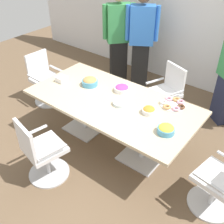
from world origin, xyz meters
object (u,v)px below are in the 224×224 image
at_px(office_chair_1, 41,153).
at_px(office_chair_3, 166,95).
at_px(office_chair_2, 221,184).
at_px(person_standing_1, 141,39).
at_px(snack_bowl_chips_yellow, 166,129).
at_px(snack_bowl_candy_mix, 122,88).
at_px(office_chair_0, 45,81).
at_px(snack_bowl_chips_orange, 149,110).
at_px(person_standing_0, 119,37).
at_px(snack_bowl_cookies, 90,82).
at_px(napkin_pile, 62,79).
at_px(conference_table, 112,108).
at_px(donut_platter, 173,104).
at_px(plate_stack, 120,103).

relative_size(office_chair_1, office_chair_3, 1.00).
xyz_separation_m(office_chair_2, office_chair_3, (-1.40, 1.26, 0.00)).
distance_m(person_standing_1, snack_bowl_chips_yellow, 2.44).
distance_m(office_chair_1, snack_bowl_candy_mix, 1.45).
relative_size(office_chair_0, snack_bowl_chips_orange, 5.20).
distance_m(person_standing_0, snack_bowl_cookies, 1.53).
bearing_deg(office_chair_0, napkin_pile, 76.20).
bearing_deg(office_chair_3, office_chair_2, 160.06).
relative_size(office_chair_1, snack_bowl_chips_yellow, 4.41).
distance_m(person_standing_0, snack_bowl_candy_mix, 1.64).
bearing_deg(snack_bowl_cookies, office_chair_2, -7.79).
bearing_deg(conference_table, donut_platter, 30.04).
bearing_deg(office_chair_0, snack_bowl_chips_yellow, 86.08).
height_order(office_chair_3, person_standing_0, person_standing_0).
xyz_separation_m(person_standing_0, plate_stack, (1.21, -1.56, -0.20)).
xyz_separation_m(office_chair_0, person_standing_0, (0.62, 1.38, 0.57)).
relative_size(snack_bowl_candy_mix, snack_bowl_chips_orange, 1.27).
distance_m(donut_platter, napkin_pile, 1.73).
relative_size(donut_platter, plate_stack, 1.71).
height_order(snack_bowl_cookies, napkin_pile, snack_bowl_cookies).
relative_size(office_chair_2, person_standing_1, 0.49).
bearing_deg(person_standing_0, napkin_pile, 45.11).
height_order(office_chair_2, person_standing_1, person_standing_1).
xyz_separation_m(person_standing_0, snack_bowl_candy_mix, (1.02, -1.27, -0.18)).
relative_size(office_chair_3, person_standing_1, 0.49).
relative_size(person_standing_1, snack_bowl_chips_orange, 10.63).
distance_m(person_standing_0, snack_bowl_chips_yellow, 2.63).
distance_m(person_standing_1, snack_bowl_candy_mix, 1.55).
bearing_deg(napkin_pile, conference_table, 3.50).
relative_size(office_chair_2, snack_bowl_cookies, 3.80).
bearing_deg(office_chair_2, donut_platter, 68.44).
bearing_deg(snack_bowl_candy_mix, plate_stack, -56.91).
bearing_deg(snack_bowl_candy_mix, donut_platter, 9.78).
distance_m(person_standing_0, napkin_pile, 1.63).
bearing_deg(person_standing_0, conference_table, 75.29).
bearing_deg(plate_stack, office_chair_2, -6.25).
relative_size(snack_bowl_cookies, donut_platter, 0.68).
distance_m(office_chair_1, snack_bowl_chips_orange, 1.47).
bearing_deg(office_chair_1, napkin_pile, 134.97).
xyz_separation_m(office_chair_0, napkin_pile, (0.74, -0.23, 0.38)).
height_order(conference_table, office_chair_3, office_chair_3).
relative_size(office_chair_1, snack_bowl_cookies, 3.80).
xyz_separation_m(office_chair_1, person_standing_0, (-0.79, 2.64, 0.57)).
bearing_deg(person_standing_0, snack_bowl_cookies, 61.58).
distance_m(person_standing_1, snack_bowl_cookies, 1.58).
height_order(office_chair_2, office_chair_3, same).
relative_size(office_chair_2, donut_platter, 2.60).
bearing_deg(snack_bowl_cookies, plate_stack, -11.24).
xyz_separation_m(office_chair_0, office_chair_2, (3.37, -0.34, 0.00)).
bearing_deg(person_standing_1, office_chair_0, 23.28).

